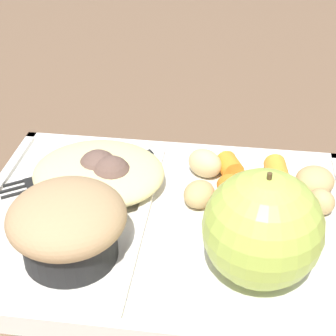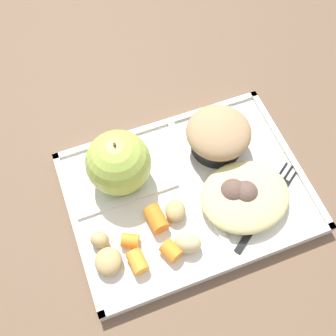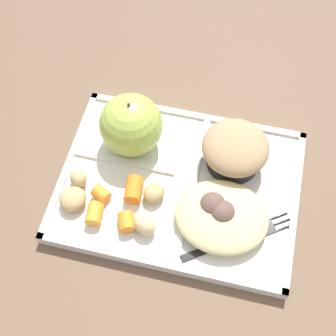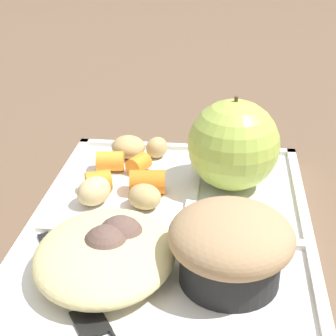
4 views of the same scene
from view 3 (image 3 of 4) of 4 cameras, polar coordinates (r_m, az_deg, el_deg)
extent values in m
plane|color=brown|center=(0.68, 1.31, -2.53)|extent=(6.00, 6.00, 0.00)
cube|color=silver|center=(0.68, 1.33, -2.24)|extent=(0.33, 0.25, 0.02)
cube|color=silver|center=(0.62, -1.08, -11.35)|extent=(0.33, 0.01, 0.01)
cube|color=silver|center=(0.73, 3.39, 6.26)|extent=(0.33, 0.01, 0.01)
cube|color=silver|center=(0.70, -11.70, 0.88)|extent=(0.01, 0.25, 0.01)
cube|color=silver|center=(0.67, 14.94, -4.57)|extent=(0.01, 0.25, 0.01)
cube|color=silver|center=(0.67, 2.87, -2.16)|extent=(0.01, 0.23, 0.01)
cube|color=silver|center=(0.69, -5.15, 0.73)|extent=(0.15, 0.01, 0.01)
sphere|color=#A8C14C|center=(0.67, -4.45, 5.17)|extent=(0.09, 0.09, 0.09)
cylinder|color=#4C381E|center=(0.63, -4.73, 7.48)|extent=(0.00, 0.00, 0.01)
cylinder|color=black|center=(0.68, 7.84, 1.37)|extent=(0.08, 0.08, 0.03)
ellipsoid|color=tan|center=(0.66, 8.09, 2.45)|extent=(0.09, 0.09, 0.04)
cylinder|color=orange|center=(0.66, -4.12, -2.58)|extent=(0.03, 0.04, 0.02)
cylinder|color=orange|center=(0.66, -8.02, -3.11)|extent=(0.03, 0.03, 0.02)
cylinder|color=orange|center=(0.65, -8.81, -5.41)|extent=(0.02, 0.03, 0.02)
cylinder|color=orange|center=(0.64, -5.00, -6.45)|extent=(0.03, 0.03, 0.02)
ellipsoid|color=tan|center=(0.66, -11.34, -3.68)|extent=(0.05, 0.05, 0.02)
ellipsoid|color=tan|center=(0.65, -1.69, -2.99)|extent=(0.04, 0.04, 0.02)
ellipsoid|color=tan|center=(0.63, -2.88, -6.70)|extent=(0.04, 0.04, 0.03)
ellipsoid|color=tan|center=(0.67, -10.68, -1.29)|extent=(0.03, 0.03, 0.02)
ellipsoid|color=#D6C684|center=(0.64, 6.45, -5.81)|extent=(0.12, 0.11, 0.03)
sphere|color=brown|center=(0.64, 5.35, -4.62)|extent=(0.04, 0.04, 0.04)
sphere|color=brown|center=(0.63, 6.47, -5.55)|extent=(0.04, 0.04, 0.04)
sphere|color=brown|center=(0.64, 5.89, -5.47)|extent=(0.03, 0.03, 0.03)
cube|color=black|center=(0.64, 5.98, -9.22)|extent=(0.09, 0.07, 0.00)
cube|color=black|center=(0.65, 11.36, -7.12)|extent=(0.04, 0.03, 0.00)
cylinder|color=black|center=(0.66, 13.82, -6.93)|extent=(0.02, 0.02, 0.00)
cylinder|color=black|center=(0.66, 13.47, -6.28)|extent=(0.02, 0.02, 0.00)
cylinder|color=black|center=(0.67, 13.12, -5.62)|extent=(0.02, 0.02, 0.00)
camera|label=1|loc=(0.73, 4.47, 36.62)|focal=56.68mm
camera|label=2|loc=(0.19, -55.74, 21.78)|focal=45.07mm
camera|label=4|loc=(0.59, 44.07, 6.32)|focal=56.95mm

